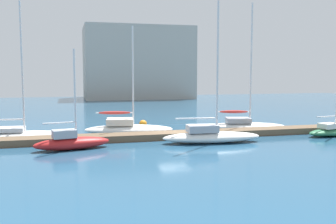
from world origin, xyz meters
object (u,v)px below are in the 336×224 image
sailboat_5 (333,130)px  sailboat_2 (128,128)px  sailboat_0 (18,133)px  sailboat_3 (211,135)px  mooring_buoy_orange (143,124)px  sailboat_1 (71,141)px  sailboat_4 (245,124)px  harbor_building_distant (137,63)px

sailboat_5 → sailboat_2: bearing=153.1°
sailboat_5 → sailboat_0: bearing=157.7°
sailboat_2 → sailboat_5: bearing=-7.1°
sailboat_0 → sailboat_3: (14.77, -6.20, 0.17)m
sailboat_0 → mooring_buoy_orange: sailboat_0 is taller
sailboat_1 → mooring_buoy_orange: (6.99, 9.35, -0.19)m
sailboat_0 → sailboat_1: bearing=-52.2°
sailboat_2 → sailboat_3: (5.62, -5.65, 0.04)m
sailboat_3 → sailboat_4: 7.88m
sailboat_0 → sailboat_5: (26.17, -5.77, 0.03)m
sailboat_5 → harbor_building_distant: size_ratio=0.36×
sailboat_0 → sailboat_4: sailboat_0 is taller
sailboat_1 → sailboat_3: bearing=-11.1°
sailboat_1 → harbor_building_distant: (14.65, 54.79, 6.98)m
sailboat_4 → harbor_building_distant: (-1.46, 49.29, 7.01)m
sailboat_2 → sailboat_0: bearing=-173.5°
sailboat_3 → sailboat_4: (5.60, 5.54, -0.08)m
harbor_building_distant → sailboat_1: bearing=-105.0°
mooring_buoy_orange → sailboat_3: bearing=-69.4°
sailboat_1 → sailboat_5: sailboat_5 is taller
sailboat_4 → sailboat_5: size_ratio=1.45×
mooring_buoy_orange → sailboat_1: bearing=-126.8°
sailboat_0 → sailboat_2: (9.15, -0.55, 0.13)m
sailboat_2 → mooring_buoy_orange: (2.10, 3.75, -0.20)m
sailboat_1 → sailboat_5: size_ratio=0.86×
sailboat_5 → mooring_buoy_orange: size_ratio=10.58×
sailboat_0 → sailboat_1: sailboat_0 is taller
sailboat_1 → sailboat_4: 17.02m
sailboat_5 → mooring_buoy_orange: 17.41m
sailboat_1 → sailboat_4: size_ratio=0.60×
sailboat_1 → harbor_building_distant: size_ratio=0.31×
sailboat_0 → mooring_buoy_orange: 11.69m
sailboat_4 → sailboat_5: (5.80, -5.11, -0.05)m
sailboat_1 → harbor_building_distant: 57.14m
sailboat_1 → mooring_buoy_orange: sailboat_1 is taller
sailboat_2 → mooring_buoy_orange: size_ratio=12.19×
sailboat_1 → sailboat_4: bearing=8.0°
sailboat_3 → sailboat_5: size_ratio=1.58×
sailboat_1 → mooring_buoy_orange: 11.68m
sailboat_4 → sailboat_2: bearing=-166.4°
sailboat_2 → harbor_building_distant: 50.62m
sailboat_4 → sailboat_3: bearing=-121.1°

